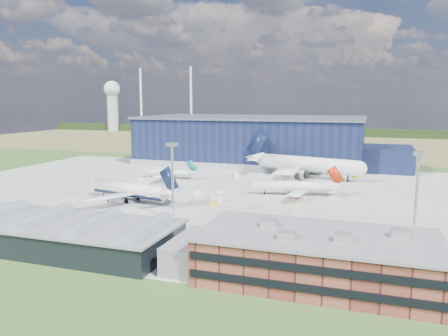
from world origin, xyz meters
TOP-DOWN VIEW (x-y plane):
  - ground at (0.00, 0.00)m, footprint 600.00×600.00m
  - apron at (0.00, 10.00)m, footprint 220.00×160.00m
  - farmland at (0.00, 220.00)m, footprint 600.00×220.00m
  - treeline at (0.00, 300.00)m, footprint 600.00×8.00m
  - horizon_dressing at (-191.30, 294.39)m, footprint 440.20×18.00m
  - hangar at (2.81, 94.80)m, footprint 145.00×62.00m
  - ops_building at (55.01, -60.00)m, footprint 46.00×23.00m
  - glass_concourse at (-6.45, -60.00)m, footprint 78.00×23.00m
  - light_mast_center at (10.00, -30.00)m, footprint 2.60×2.60m
  - light_mast_east at (75.00, -30.00)m, footprint 2.60×2.60m
  - airliner_navy at (-15.43, -12.00)m, footprint 49.32×48.66m
  - airliner_red at (37.53, 15.48)m, footprint 40.35×39.77m
  - airliner_widebody at (36.87, 55.00)m, footprint 74.15×73.24m
  - airliner_regional at (-22.60, 32.77)m, footprint 27.82×27.26m
  - gse_tug_a at (14.70, -8.35)m, footprint 2.76×3.59m
  - gse_tug_b at (39.99, -29.18)m, footprint 3.37×3.57m
  - gse_van_a at (13.47, -4.10)m, footprint 5.51×3.53m
  - gse_cart_a at (3.39, 6.29)m, footprint 2.80×3.62m
  - gse_van_b at (5.82, 45.88)m, footprint 4.20×5.29m
  - gse_tug_c at (57.81, 62.00)m, footprint 2.67×3.38m
  - gse_cart_b at (10.48, 10.46)m, footprint 3.07×2.24m
  - airstair at (-20.75, 7.62)m, footprint 3.64×5.05m
  - car_a at (71.88, -48.00)m, footprint 3.77×2.18m
  - car_b at (59.08, -34.56)m, footprint 3.69×1.49m

SIDE VIEW (x-z plane):
  - ground at x=0.00m, z-range 0.00..0.00m
  - farmland at x=0.00m, z-range -0.01..0.01m
  - apron at x=0.00m, z-range -0.01..0.07m
  - car_b at x=59.08m, z-range 0.00..1.19m
  - car_a at x=71.88m, z-range 0.00..1.21m
  - gse_cart_b at x=10.48m, z-range 0.00..1.24m
  - gse_tug_b at x=39.99m, z-range 0.00..1.29m
  - gse_tug_c at x=57.81m, z-range 0.00..1.29m
  - gse_tug_a at x=14.70m, z-range 0.00..1.32m
  - gse_cart_a at x=3.39m, z-range 0.00..1.40m
  - gse_van_b at x=5.82m, z-range 0.00..2.21m
  - gse_van_a at x=13.47m, z-range 0.00..2.22m
  - airstair at x=-20.75m, z-range 0.00..3.00m
  - glass_concourse at x=-6.45m, z-range -0.61..7.99m
  - treeline at x=0.00m, z-range 0.00..8.00m
  - airliner_regional at x=-22.60m, z-range 0.00..8.73m
  - ops_building at x=55.01m, z-range -0.66..10.24m
  - airliner_red at x=37.53m, z-range 0.00..11.16m
  - airliner_navy at x=-15.43m, z-range 0.00..13.39m
  - airliner_widebody at x=36.87m, z-range 0.00..19.74m
  - hangar at x=2.81m, z-range -1.43..24.67m
  - light_mast_center at x=10.00m, z-range 3.93..26.93m
  - light_mast_east at x=75.00m, z-range 3.93..26.93m
  - horizon_dressing at x=-191.30m, z-range -0.80..69.20m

